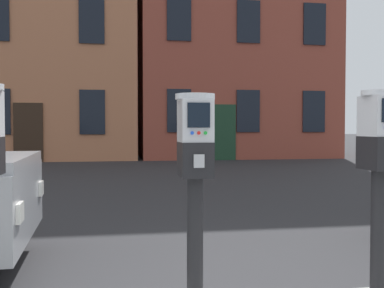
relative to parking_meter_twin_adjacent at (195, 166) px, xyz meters
The scene contains 4 objects.
parking_meter_twin_adjacent is the anchor object (origin of this frame).
parking_meter_end_of_row 1.10m from the parking_meter_twin_adjacent, ahead, with size 0.22×0.25×1.31m.
townhouse_brick_corner 19.00m from the parking_meter_twin_adjacent, 98.94° to the left, with size 6.50×6.67×12.99m.
townhouse_orange_brick 18.84m from the parking_meter_twin_adjacent, 75.17° to the left, with size 7.94×5.42×13.49m.
Camera 1 is at (-0.73, -2.71, 1.23)m, focal length 43.81 mm.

